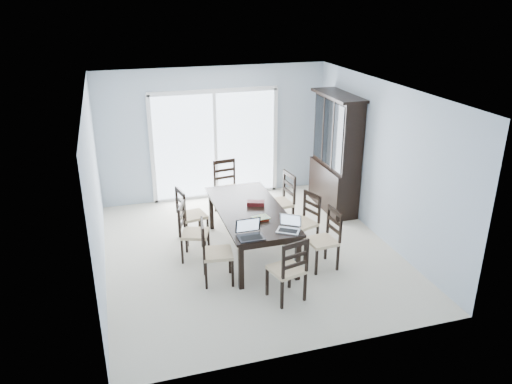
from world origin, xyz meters
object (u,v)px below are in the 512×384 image
Objects in this scene: chair_left_mid at (189,226)px; chair_end_near at (290,264)px; chair_left_near at (211,245)px; dining_table at (250,213)px; hot_tub at (191,160)px; chair_left_far at (187,209)px; chair_right_near at (328,232)px; chair_right_mid at (307,215)px; chair_right_far at (283,195)px; cell_phone at (259,233)px; china_hutch at (336,154)px; laptop_dark at (251,234)px; chair_end_far at (227,181)px; laptop_silver at (288,228)px; game_box at (256,203)px.

chair_end_near reaches higher than chair_left_mid.
dining_table is at bearing 139.63° from chair_left_near.
chair_left_far is at bearing -100.97° from hot_tub.
chair_right_near reaches higher than chair_right_mid.
dining_table is at bearing 46.74° from chair_right_near.
chair_right_far reaches higher than chair_left_near.
cell_phone is at bearing 84.35° from chair_left_near.
china_hutch is 6.11× the size of laptop_dark.
chair_left_far is at bearing 48.82° from chair_right_mid.
chair_end_far reaches higher than chair_left_mid.
chair_right_mid reaches higher than laptop_dark.
china_hutch is at bearing -32.88° from chair_right_near.
chair_end_near is at bearing -74.01° from laptop_silver.
laptop_silver is at bearing 20.56° from cell_phone.
game_box is at bearing 124.20° from chair_right_far.
laptop_silver is (1.19, -1.57, 0.23)m from chair_left_far.
laptop_dark reaches higher than hot_tub.
chair_right_far is at bearing 122.46° from chair_end_far.
hot_tub is at bearing 120.71° from cell_phone.
chair_left_far is 3.03m from hot_tub.
chair_end_near is at bearing -124.77° from china_hutch.
chair_right_near is 1.47m from chair_right_far.
chair_right_far is 2.29m from chair_end_near.
chair_right_near is at bearing 86.46° from chair_left_mid.
hot_tub is at bearing -88.33° from chair_end_far.
chair_right_near is 0.92× the size of chair_right_far.
chair_end_near is 2.81× the size of laptop_silver.
game_box is (1.01, -0.56, 0.21)m from chair_left_far.
chair_end_far reaches higher than chair_end_near.
chair_right_far reaches higher than laptop_dark.
cell_phone is at bearing 142.44° from chair_right_far.
chair_end_near is at bearing 131.47° from chair_right_mid.
laptop_dark reaches higher than laptop_silver.
chair_end_near is at bearing 155.83° from chair_right_far.
china_hutch reaches higher than chair_right_far.
laptop_silver is 4.60m from hot_tub.
chair_end_near is (-0.86, -0.73, 0.01)m from chair_right_near.
chair_end_far reaches higher than chair_right_mid.
chair_end_far reaches higher than laptop_silver.
laptop_silver is 3.90× the size of cell_phone.
chair_left_far is at bearing 84.13° from chair_right_far.
laptop_dark is (0.51, -0.26, 0.23)m from chair_left_near.
chair_right_near reaches higher than hot_tub.
chair_left_mid is 1.87m from chair_right_far.
dining_table is 1.05m from chair_left_near.
chair_right_near is 0.63× the size of hot_tub.
china_hutch is at bearing 31.04° from game_box.
dining_table is 0.94m from chair_right_mid.
dining_table is at bearing 41.58° from chair_left_far.
laptop_silver is at bearing 86.53° from chair_left_near.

